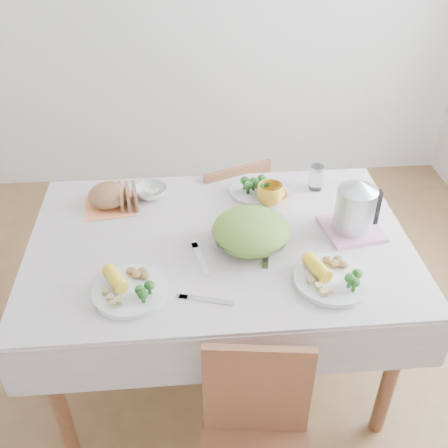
{
  "coord_description": "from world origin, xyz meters",
  "views": [
    {
      "loc": [
        -0.12,
        -1.64,
        2.03
      ],
      "look_at": [
        0.02,
        0.02,
        0.82
      ],
      "focal_mm": 42.0,
      "sensor_mm": 36.0,
      "label": 1
    }
  ],
  "objects": [
    {
      "name": "floor",
      "position": [
        0.0,
        0.0,
        0.0
      ],
      "size": [
        3.6,
        3.6,
        0.0
      ],
      "primitive_type": "plane",
      "color": "brown",
      "rests_on": "ground"
    },
    {
      "name": "dining_table",
      "position": [
        0.0,
        0.0,
        0.38
      ],
      "size": [
        1.4,
        0.9,
        0.75
      ],
      "primitive_type": "cube",
      "color": "brown",
      "rests_on": "floor"
    },
    {
      "name": "tablecloth",
      "position": [
        0.0,
        0.0,
        0.76
      ],
      "size": [
        1.5,
        1.0,
        0.01
      ],
      "primitive_type": "cube",
      "color": "beige",
      "rests_on": "dining_table"
    },
    {
      "name": "chair_far",
      "position": [
        0.07,
        0.64,
        0.46
      ],
      "size": [
        0.47,
        0.47,
        0.8
      ],
      "primitive_type": "cube",
      "rotation": [
        0.0,
        0.0,
        3.51
      ],
      "color": "brown",
      "rests_on": "floor"
    },
    {
      "name": "salad_bowl",
      "position": [
        0.12,
        -0.04,
        0.8
      ],
      "size": [
        0.33,
        0.33,
        0.07
      ],
      "primitive_type": "imported",
      "rotation": [
        0.0,
        0.0,
        -0.17
      ],
      "color": "white",
      "rests_on": "tablecloth"
    },
    {
      "name": "dinner_plate_left",
      "position": [
        -0.33,
        -0.28,
        0.77
      ],
      "size": [
        0.3,
        0.3,
        0.02
      ],
      "primitive_type": "cylinder",
      "rotation": [
        0.0,
        0.0,
        0.14
      ],
      "color": "white",
      "rests_on": "tablecloth"
    },
    {
      "name": "dinner_plate_right",
      "position": [
        0.38,
        -0.29,
        0.77
      ],
      "size": [
        0.28,
        0.28,
        0.02
      ],
      "primitive_type": "cylinder",
      "rotation": [
        0.0,
        0.0,
        -0.01
      ],
      "color": "white",
      "rests_on": "tablecloth"
    },
    {
      "name": "broccoli_plate",
      "position": [
        0.18,
        0.33,
        0.77
      ],
      "size": [
        0.25,
        0.25,
        0.02
      ],
      "primitive_type": "cylinder",
      "rotation": [
        0.0,
        0.0,
        -0.2
      ],
      "color": "beige",
      "rests_on": "tablecloth"
    },
    {
      "name": "napkin",
      "position": [
        -0.46,
        0.28,
        0.76
      ],
      "size": [
        0.23,
        0.23,
        0.0
      ],
      "primitive_type": "cube",
      "rotation": [
        0.0,
        0.0,
        0.11
      ],
      "color": "#FF8D50",
      "rests_on": "tablecloth"
    },
    {
      "name": "bread_loaf",
      "position": [
        -0.46,
        0.28,
        0.82
      ],
      "size": [
        0.19,
        0.18,
        0.1
      ],
      "primitive_type": "ellipsoid",
      "rotation": [
        0.0,
        0.0,
        0.17
      ],
      "color": "brown",
      "rests_on": "napkin"
    },
    {
      "name": "fruit_bowl",
      "position": [
        -0.28,
        0.34,
        0.78
      ],
      "size": [
        0.17,
        0.17,
        0.04
      ],
      "primitive_type": "imported",
      "rotation": [
        0.0,
        0.0,
        -0.19
      ],
      "color": "white",
      "rests_on": "tablecloth"
    },
    {
      "name": "yellow_mug",
      "position": [
        0.24,
        0.24,
        0.81
      ],
      "size": [
        0.13,
        0.13,
        0.09
      ],
      "primitive_type": "imported",
      "rotation": [
        0.0,
        0.0,
        -0.08
      ],
      "color": "gold",
      "rests_on": "tablecloth"
    },
    {
      "name": "glass_tumbler",
      "position": [
        0.46,
        0.34,
        0.83
      ],
      "size": [
        0.06,
        0.06,
        0.12
      ],
      "primitive_type": "cylinder",
      "rotation": [
        0.0,
        0.0,
        0.07
      ],
      "color": "white",
      "rests_on": "tablecloth"
    },
    {
      "name": "pink_tray",
      "position": [
        0.54,
        0.01,
        0.77
      ],
      "size": [
        0.25,
        0.25,
        0.02
      ],
      "primitive_type": "cube",
      "rotation": [
        0.0,
        0.0,
        0.16
      ],
      "color": "pink",
      "rests_on": "tablecloth"
    },
    {
      "name": "electric_kettle",
      "position": [
        0.54,
        0.01,
        0.88
      ],
      "size": [
        0.16,
        0.16,
        0.22
      ],
      "primitive_type": "cylinder",
      "rotation": [
        0.0,
        0.0,
        -0.03
      ],
      "color": "#B2B5BA",
      "rests_on": "pink_tray"
    },
    {
      "name": "fork_left",
      "position": [
        -0.08,
        -0.12,
        0.76
      ],
      "size": [
        0.07,
        0.2,
        0.0
      ],
      "primitive_type": "cube",
      "rotation": [
        0.0,
        0.0,
        0.22
      ],
      "color": "silver",
      "rests_on": "tablecloth"
    },
    {
      "name": "fork_right",
      "position": [
        0.17,
        -0.1,
        0.76
      ],
      "size": [
        0.06,
        0.2,
        0.0
      ],
      "primitive_type": "cube",
      "rotation": [
        0.0,
        0.0,
        -0.17
      ],
      "color": "silver",
      "rests_on": "tablecloth"
    },
    {
      "name": "knife",
      "position": [
        -0.07,
        -0.34,
        0.76
      ],
      "size": [
        0.19,
        0.07,
        0.0
      ],
      "primitive_type": "cube",
      "rotation": [
        0.0,
        0.0,
        1.31
      ],
      "color": "silver",
      "rests_on": "tablecloth"
    }
  ]
}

